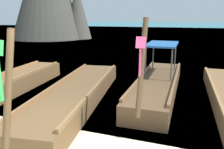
{
  "coord_description": "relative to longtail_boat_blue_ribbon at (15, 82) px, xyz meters",
  "views": [
    {
      "loc": [
        2.38,
        -3.52,
        2.69
      ],
      "look_at": [
        0.0,
        3.12,
        0.95
      ],
      "focal_mm": 37.48,
      "sensor_mm": 36.0,
      "label": 1
    }
  ],
  "objects": [
    {
      "name": "longtail_boat_pink_ribbon",
      "position": [
        5.1,
        1.41,
        0.03
      ],
      "size": [
        1.41,
        6.48,
        2.69
      ],
      "color": "brown",
      "rests_on": "ground"
    },
    {
      "name": "longtail_boat_blue_ribbon",
      "position": [
        0.0,
        0.0,
        0.0
      ],
      "size": [
        1.56,
        5.57,
        2.47
      ],
      "color": "brown",
      "rests_on": "ground"
    },
    {
      "name": "sea_water",
      "position": [
        3.88,
        57.95,
        -0.3
      ],
      "size": [
        120.0,
        120.0,
        0.0
      ],
      "primitive_type": "plane",
      "color": "#147A89",
      "rests_on": "ground"
    },
    {
      "name": "longtail_boat_green_ribbon",
      "position": [
        2.81,
        -0.39,
        -0.02
      ],
      "size": [
        2.42,
        7.07,
        2.52
      ],
      "color": "brown",
      "rests_on": "ground"
    }
  ]
}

